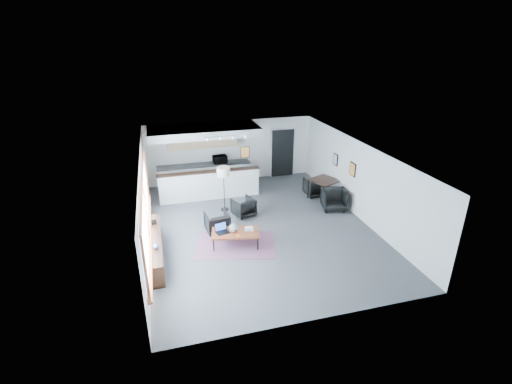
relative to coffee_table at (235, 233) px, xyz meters
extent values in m
cube|color=#4B4B4D|center=(1.00, 0.93, -0.43)|extent=(7.00, 9.00, 0.01)
cube|color=white|center=(1.00, 0.93, 2.18)|extent=(7.00, 9.00, 0.01)
cube|color=silver|center=(1.00, 5.43, 0.88)|extent=(7.00, 0.01, 2.60)
cube|color=silver|center=(1.00, -3.58, 0.88)|extent=(7.00, 0.01, 2.60)
cube|color=silver|center=(-2.51, 0.93, 0.88)|extent=(0.01, 9.00, 2.60)
cube|color=silver|center=(4.50, 0.93, 0.88)|extent=(0.01, 9.00, 2.60)
cube|color=#8CBFFF|center=(-2.47, 0.03, 1.08)|extent=(0.02, 5.80, 1.55)
cube|color=brown|center=(-2.44, 0.03, 0.28)|extent=(0.10, 5.95, 0.06)
cube|color=brown|center=(-2.45, 0.03, 1.88)|extent=(0.06, 5.95, 0.06)
cube|color=brown|center=(-2.45, -2.87, 1.08)|extent=(0.06, 0.06, 1.60)
cube|color=brown|center=(-2.45, 0.03, 1.08)|extent=(0.06, 0.06, 1.60)
cube|color=brown|center=(-2.45, 2.93, 1.08)|extent=(0.06, 0.06, 1.60)
cube|color=black|center=(-2.30, -0.07, 0.20)|extent=(0.35, 3.00, 0.05)
cube|color=black|center=(-2.30, -0.07, -0.37)|extent=(0.35, 3.00, 0.05)
cube|color=black|center=(-2.30, -1.52, -0.09)|extent=(0.33, 0.04, 0.55)
cube|color=black|center=(-2.30, -0.07, -0.09)|extent=(0.33, 0.04, 0.55)
cube|color=black|center=(-2.30, 1.38, -0.09)|extent=(0.33, 0.04, 0.55)
cube|color=#3359A5|center=(-2.30, -1.37, -0.25)|extent=(0.18, 0.04, 0.20)
cube|color=silver|center=(-2.30, -1.20, -0.24)|extent=(0.18, 0.04, 0.22)
cube|color=maroon|center=(-2.30, -1.03, -0.23)|extent=(0.18, 0.04, 0.24)
cube|color=black|center=(-2.30, -0.86, -0.25)|extent=(0.18, 0.04, 0.20)
cube|color=#3359A5|center=(-2.30, -0.69, -0.24)|extent=(0.18, 0.04, 0.22)
cube|color=silver|center=(-2.30, -0.52, -0.23)|extent=(0.18, 0.04, 0.24)
cube|color=maroon|center=(-2.30, -0.35, -0.25)|extent=(0.18, 0.04, 0.20)
cube|color=black|center=(-2.30, -0.18, -0.24)|extent=(0.18, 0.04, 0.22)
cube|color=#3359A5|center=(-2.30, -0.01, -0.23)|extent=(0.18, 0.03, 0.24)
cube|color=silver|center=(-2.30, 0.16, -0.25)|extent=(0.18, 0.03, 0.20)
cube|color=maroon|center=(-2.30, 0.33, -0.24)|extent=(0.18, 0.03, 0.22)
cube|color=black|center=(-2.30, 0.50, -0.23)|extent=(0.18, 0.04, 0.24)
cube|color=black|center=(-2.30, 0.73, 0.31)|extent=(0.14, 0.02, 0.18)
sphere|color=#264C99|center=(-2.28, -0.67, 0.29)|extent=(0.14, 0.14, 0.14)
cube|color=white|center=(-0.20, 3.63, 0.13)|extent=(3.80, 0.25, 1.10)
cube|color=black|center=(-0.20, 3.63, 0.69)|extent=(3.85, 0.32, 0.04)
cube|color=white|center=(-0.20, 5.08, 0.03)|extent=(3.80, 0.60, 0.90)
cube|color=#2D2D2D|center=(-0.20, 5.08, 0.49)|extent=(3.82, 0.62, 0.04)
cube|color=tan|center=(-0.20, 5.23, 1.53)|extent=(2.80, 0.35, 0.70)
cube|color=white|center=(-0.20, 4.53, 2.03)|extent=(4.20, 1.80, 0.30)
cube|color=black|center=(1.20, 3.64, 1.33)|extent=(0.35, 0.03, 0.45)
cube|color=orange|center=(1.20, 3.62, 1.33)|extent=(0.30, 0.01, 0.40)
cube|color=black|center=(3.30, 5.35, 0.63)|extent=(1.00, 0.12, 2.10)
cube|color=white|center=(2.78, 5.36, 0.63)|extent=(0.06, 0.10, 2.10)
cube|color=white|center=(3.82, 5.36, 0.63)|extent=(0.06, 0.10, 2.10)
cube|color=white|center=(3.30, 5.36, 1.70)|extent=(1.10, 0.10, 0.06)
cube|color=silver|center=(0.40, 3.13, 2.14)|extent=(1.60, 0.04, 0.04)
cylinder|color=silver|center=(-0.25, 3.13, 2.06)|extent=(0.07, 0.07, 0.09)
cylinder|color=silver|center=(0.20, 3.13, 2.06)|extent=(0.07, 0.07, 0.09)
cylinder|color=silver|center=(0.65, 3.13, 2.06)|extent=(0.07, 0.07, 0.09)
cylinder|color=silver|center=(1.10, 3.13, 2.06)|extent=(0.07, 0.07, 0.09)
cube|color=black|center=(4.47, 1.33, 1.13)|extent=(0.03, 0.38, 0.48)
cube|color=orange|center=(4.45, 1.33, 1.13)|extent=(0.00, 0.32, 0.42)
cube|color=black|center=(4.47, 2.63, 1.08)|extent=(0.03, 0.34, 0.44)
cube|color=#859FC5|center=(4.45, 2.63, 1.08)|extent=(0.00, 0.28, 0.38)
cube|color=#693B52|center=(0.00, 0.00, -0.41)|extent=(2.65, 2.09, 0.01)
cube|color=brown|center=(0.00, 0.00, 0.01)|extent=(1.51, 0.99, 0.05)
cube|color=black|center=(-0.69, -0.20, -0.22)|extent=(0.04, 0.04, 0.41)
cube|color=black|center=(-0.57, 0.43, -0.22)|extent=(0.04, 0.04, 0.41)
cube|color=black|center=(0.57, -0.43, -0.22)|extent=(0.04, 0.04, 0.41)
cube|color=black|center=(0.69, 0.20, -0.22)|extent=(0.04, 0.04, 0.41)
cube|color=black|center=(-0.06, -0.32, -0.02)|extent=(1.31, 0.28, 0.03)
cube|color=black|center=(0.06, 0.32, -0.02)|extent=(1.31, 0.28, 0.03)
cube|color=black|center=(-0.38, 0.05, 0.04)|extent=(0.42, 0.35, 0.02)
cube|color=black|center=(-0.41, 0.18, 0.18)|extent=(0.37, 0.15, 0.24)
cube|color=blue|center=(-0.41, 0.17, 0.18)|extent=(0.33, 0.13, 0.21)
sphere|color=gray|center=(-0.04, 0.02, 0.17)|extent=(0.26, 0.26, 0.26)
cube|color=silver|center=(0.43, 0.02, 0.05)|extent=(0.30, 0.26, 0.03)
cube|color=#3359A5|center=(0.43, 0.02, 0.08)|extent=(0.27, 0.24, 0.03)
cube|color=silver|center=(0.42, 0.01, 0.10)|extent=(0.25, 0.22, 0.02)
cube|color=#E5590C|center=(0.03, -0.25, 0.04)|extent=(0.12, 0.12, 0.01)
imported|color=black|center=(-0.38, 0.95, -0.06)|extent=(0.77, 0.73, 0.73)
imported|color=black|center=(0.70, 1.89, -0.07)|extent=(0.85, 0.82, 0.70)
cylinder|color=black|center=(0.15, 2.50, -0.41)|extent=(0.30, 0.30, 0.03)
cylinder|color=black|center=(0.15, 2.50, 0.29)|extent=(0.03, 0.03, 1.37)
cylinder|color=#F6F0CA|center=(0.15, 2.50, 1.05)|extent=(0.49, 0.49, 0.30)
cube|color=black|center=(4.00, 2.46, 0.35)|extent=(1.24, 1.24, 0.04)
cylinder|color=black|center=(3.79, 1.91, -0.05)|extent=(0.06, 0.06, 0.75)
cylinder|color=black|center=(3.45, 2.68, -0.05)|extent=(0.06, 0.06, 0.75)
cylinder|color=black|center=(4.55, 2.25, -0.05)|extent=(0.06, 0.06, 0.75)
cylinder|color=black|center=(4.21, 3.01, -0.05)|extent=(0.06, 0.06, 0.75)
imported|color=black|center=(3.95, 1.50, -0.06)|extent=(0.83, 0.80, 0.72)
imported|color=black|center=(3.82, 2.88, -0.09)|extent=(0.66, 0.62, 0.66)
imported|color=black|center=(0.47, 5.08, 0.70)|extent=(0.59, 0.36, 0.38)
camera|label=1|loc=(-1.95, -9.46, 5.41)|focal=26.00mm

